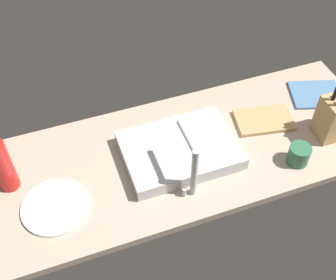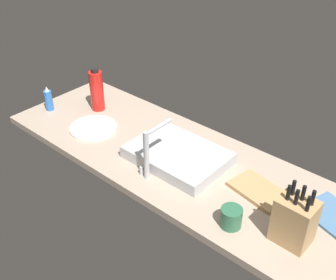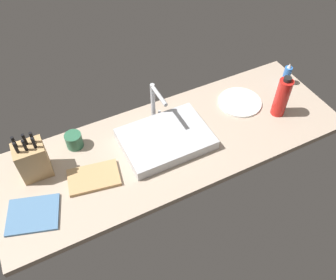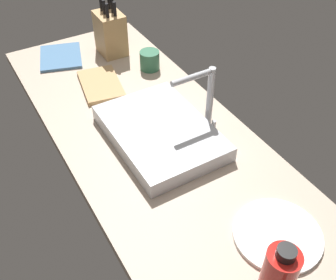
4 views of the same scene
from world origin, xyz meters
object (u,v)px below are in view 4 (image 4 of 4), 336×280
object	(u,v)px
dish_towel	(61,57)
dinner_plate	(277,234)
sink_basin	(160,133)
coffee_mug	(150,60)
knife_block	(110,33)
cutting_board	(101,84)
faucet	(205,93)

from	to	relation	value
dish_towel	dinner_plate	bearing A→B (deg)	9.13
sink_basin	coffee_mug	distance (cm)	46.20
knife_block	dinner_plate	world-z (taller)	knife_block
sink_basin	cutting_board	size ratio (longest dim) A/B	1.86
coffee_mug	cutting_board	bearing A→B (deg)	-85.63
cutting_board	sink_basin	bearing A→B (deg)	7.05
knife_block	dish_towel	distance (cm)	25.00
cutting_board	dish_towel	world-z (taller)	cutting_board
cutting_board	dinner_plate	world-z (taller)	cutting_board
sink_basin	coffee_mug	xyz separation A→B (cm)	(-42.18, 18.81, 1.18)
coffee_mug	dinner_plate	bearing A→B (deg)	-6.68
faucet	dish_towel	xyz separation A→B (cm)	(-72.39, -28.10, -14.03)
knife_block	coffee_mug	world-z (taller)	knife_block
cutting_board	coffee_mug	size ratio (longest dim) A/B	2.83
sink_basin	cutting_board	distance (cm)	40.71
knife_block	dinner_plate	xyz separation A→B (cm)	(114.11, -2.61, -9.09)
sink_basin	coffee_mug	world-z (taller)	coffee_mug
knife_block	coffee_mug	distance (cm)	23.16
dinner_plate	sink_basin	bearing A→B (deg)	-171.21
sink_basin	cutting_board	bearing A→B (deg)	-172.95
dinner_plate	knife_block	bearing A→B (deg)	178.69
sink_basin	dinner_plate	bearing A→B (deg)	8.79
sink_basin	dish_towel	size ratio (longest dim) A/B	2.02
dinner_plate	dish_towel	size ratio (longest dim) A/B	1.11
cutting_board	coffee_mug	xyz separation A→B (cm)	(-1.82, 23.80, 3.14)
dish_towel	sink_basin	bearing A→B (deg)	9.39
dinner_plate	coffee_mug	distance (cm)	93.94
dish_towel	cutting_board	bearing A→B (deg)	12.49
sink_basin	knife_block	world-z (taller)	knife_block
faucet	knife_block	bearing A→B (deg)	-174.76
sink_basin	knife_block	size ratio (longest dim) A/B	1.79
faucet	coffee_mug	xyz separation A→B (cm)	(-44.27, 2.34, -10.59)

